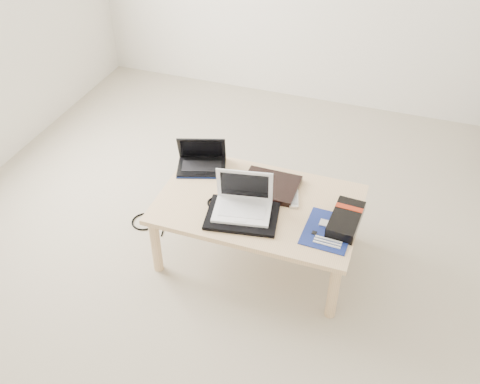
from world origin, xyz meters
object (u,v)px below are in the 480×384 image
(white_laptop, at_px, (243,202))
(gpu_box, at_px, (346,219))
(netbook, at_px, (202,161))
(coffee_table, at_px, (258,209))

(white_laptop, relative_size, gpu_box, 1.12)
(netbook, bearing_deg, white_laptop, -39.97)
(white_laptop, distance_m, gpu_box, 0.54)
(white_laptop, height_order, gpu_box, white_laptop)
(netbook, bearing_deg, gpu_box, -13.88)
(coffee_table, height_order, white_laptop, white_laptop)
(coffee_table, xyz_separation_m, gpu_box, (0.48, -0.02, 0.08))
(coffee_table, distance_m, white_laptop, 0.16)
(netbook, xyz_separation_m, white_laptop, (0.36, -0.30, 0.02))
(gpu_box, bearing_deg, coffee_table, 177.79)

